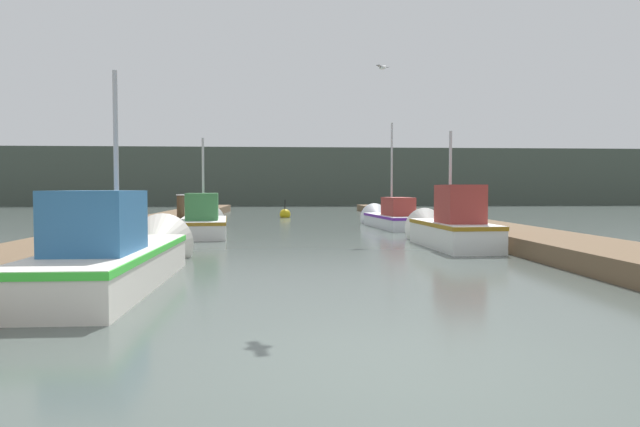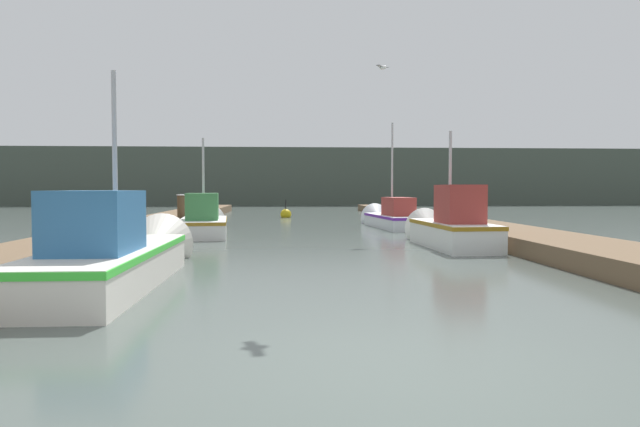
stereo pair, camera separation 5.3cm
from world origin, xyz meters
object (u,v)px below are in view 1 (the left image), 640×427
fishing_boat_3 (390,217)px  fishing_boat_2 (204,222)px  mooring_piling_1 (194,215)px  fishing_boat_0 (123,253)px  seagull_lead (383,68)px  fishing_boat_1 (449,227)px  channel_buoy (285,214)px  mooring_piling_0 (181,213)px

fishing_boat_3 → fishing_boat_2: bearing=-159.9°
fishing_boat_2 → mooring_piling_1: (-0.87, 3.69, 0.08)m
fishing_boat_2 → fishing_boat_0: bearing=-95.6°
fishing_boat_3 → mooring_piling_1: fishing_boat_3 is taller
fishing_boat_0 → seagull_lead: size_ratio=13.29×
fishing_boat_1 → seagull_lead: 6.31m
fishing_boat_0 → fishing_boat_1: 8.95m
fishing_boat_1 → channel_buoy: bearing=103.0°
mooring_piling_1 → seagull_lead: size_ratio=2.08×
fishing_boat_0 → mooring_piling_1: 13.47m
mooring_piling_1 → seagull_lead: 9.69m
fishing_boat_0 → channel_buoy: size_ratio=5.95×
fishing_boat_3 → fishing_boat_1: bearing=-94.1°
fishing_boat_1 → fishing_boat_3: 7.83m
seagull_lead → fishing_boat_2: bearing=-49.9°
fishing_boat_1 → fishing_boat_2: (-7.21, 4.52, -0.09)m
fishing_boat_2 → fishing_boat_3: bearing=19.7°
mooring_piling_1 → channel_buoy: mooring_piling_1 is taller
mooring_piling_1 → seagull_lead: seagull_lead is taller
fishing_boat_1 → seagull_lead: bearing=106.1°
mooring_piling_0 → channel_buoy: (3.92, 9.73, -0.52)m
fishing_boat_0 → mooring_piling_0: (-1.02, 11.42, 0.22)m
seagull_lead → fishing_boat_0: bearing=14.4°
fishing_boat_1 → fishing_boat_0: bearing=-146.5°
fishing_boat_2 → channel_buoy: 11.74m
fishing_boat_1 → fishing_boat_2: fishing_boat_2 is taller
fishing_boat_1 → mooring_piling_1: fishing_boat_1 is taller
fishing_boat_1 → fishing_boat_3: fishing_boat_3 is taller
mooring_piling_1 → channel_buoy: 8.56m
fishing_boat_1 → fishing_boat_3: (-0.12, 7.83, -0.13)m
mooring_piling_1 → mooring_piling_0: bearing=-95.6°
channel_buoy → fishing_boat_2: bearing=-104.1°
fishing_boat_3 → seagull_lead: size_ratio=11.34×
mooring_piling_0 → mooring_piling_1: (0.20, 2.03, -0.17)m
mooring_piling_0 → seagull_lead: 8.97m
fishing_boat_2 → seagull_lead: bearing=-14.0°
fishing_boat_0 → fishing_boat_1: fishing_boat_0 is taller
fishing_boat_2 → seagull_lead: (6.01, -0.91, 5.13)m
mooring_piling_1 → fishing_boat_2: bearing=-76.8°
channel_buoy → fishing_boat_0: bearing=-97.8°
fishing_boat_0 → fishing_boat_2: (0.05, 9.76, -0.03)m
fishing_boat_1 → fishing_boat_3: bearing=88.5°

